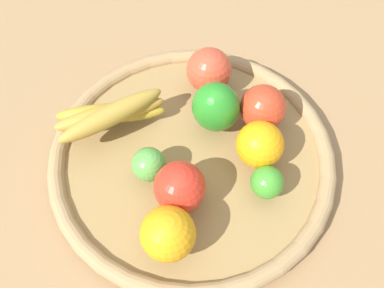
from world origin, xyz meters
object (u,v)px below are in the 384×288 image
(banana_bunch, at_px, (111,114))
(apple_2, at_px, (263,108))
(apple_0, at_px, (178,187))
(lime_1, at_px, (267,182))
(orange_1, at_px, (260,145))
(bell_pepper, at_px, (216,107))
(orange_0, at_px, (168,234))
(lime_0, at_px, (149,164))
(apple_1, at_px, (212,71))

(banana_bunch, bearing_deg, apple_2, -76.15)
(banana_bunch, bearing_deg, apple_0, -128.55)
(banana_bunch, height_order, lime_1, banana_bunch)
(orange_1, distance_m, bell_pepper, 0.09)
(banana_bunch, bearing_deg, lime_1, -104.64)
(orange_0, relative_size, bell_pepper, 0.86)
(apple_2, bearing_deg, orange_1, -176.96)
(orange_0, height_order, bell_pepper, bell_pepper)
(orange_0, distance_m, orange_1, 0.19)
(lime_1, bearing_deg, apple_2, 10.22)
(apple_2, height_order, orange_1, apple_2)
(orange_0, bearing_deg, banana_bunch, 37.65)
(apple_0, distance_m, bell_pepper, 0.14)
(apple_2, relative_size, orange_0, 0.98)
(banana_bunch, xyz_separation_m, lime_1, (-0.07, -0.25, -0.01))
(orange_0, distance_m, lime_0, 0.11)
(apple_0, height_order, orange_1, apple_0)
(lime_1, bearing_deg, apple_0, 107.95)
(orange_0, xyz_separation_m, apple_1, (0.29, -0.00, 0.00))
(banana_bunch, relative_size, bell_pepper, 2.04)
(apple_0, bearing_deg, lime_0, 57.70)
(apple_2, height_order, apple_0, same)
(lime_0, distance_m, bell_pepper, 0.13)
(apple_2, height_order, bell_pepper, bell_pepper)
(banana_bunch, distance_m, apple_0, 0.17)
(lime_0, bearing_deg, apple_2, -49.28)
(apple_1, bearing_deg, banana_bunch, 129.55)
(banana_bunch, xyz_separation_m, apple_2, (0.06, -0.23, 0.01))
(banana_bunch, relative_size, orange_0, 2.38)
(apple_2, bearing_deg, banana_bunch, 103.85)
(orange_1, bearing_deg, apple_1, 36.93)
(apple_1, bearing_deg, lime_0, 162.60)
(apple_2, bearing_deg, lime_1, -169.78)
(apple_2, distance_m, orange_0, 0.25)
(banana_bunch, distance_m, lime_1, 0.26)
(bell_pepper, bearing_deg, apple_1, 112.44)
(bell_pepper, bearing_deg, apple_2, 23.17)
(lime_0, height_order, orange_1, orange_1)
(apple_1, bearing_deg, orange_1, -143.07)
(apple_1, height_order, lime_0, apple_1)
(orange_0, height_order, orange_1, orange_0)
(apple_1, bearing_deg, lime_1, -147.81)
(apple_1, bearing_deg, apple_0, 178.17)
(apple_0, xyz_separation_m, bell_pepper, (0.14, -0.03, 0.01))
(apple_0, bearing_deg, apple_2, -31.33)
(lime_1, bearing_deg, banana_bunch, 75.36)
(apple_0, distance_m, orange_1, 0.14)
(apple_1, distance_m, apple_0, 0.22)
(orange_0, xyz_separation_m, orange_1, (0.16, -0.10, -0.00))
(apple_1, relative_size, lime_1, 1.55)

